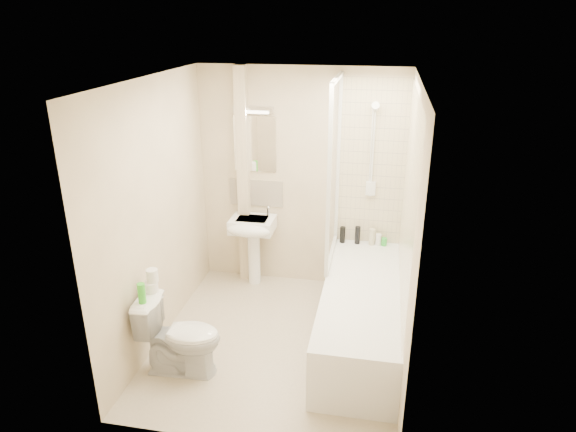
# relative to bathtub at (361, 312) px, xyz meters

# --- Properties ---
(floor) EXTENTS (2.50, 2.50, 0.00)m
(floor) POSITION_rel_bathtub_xyz_m (-0.75, -0.20, -0.29)
(floor) COLOR beige
(floor) RESTS_ON ground
(wall_back) EXTENTS (2.20, 0.02, 2.40)m
(wall_back) POSITION_rel_bathtub_xyz_m (-0.75, 1.05, 0.91)
(wall_back) COLOR beige
(wall_back) RESTS_ON ground
(wall_left) EXTENTS (0.02, 2.50, 2.40)m
(wall_left) POSITION_rel_bathtub_xyz_m (-1.85, -0.20, 0.91)
(wall_left) COLOR beige
(wall_left) RESTS_ON ground
(wall_right) EXTENTS (0.02, 2.50, 2.40)m
(wall_right) POSITION_rel_bathtub_xyz_m (0.35, -0.20, 0.91)
(wall_right) COLOR beige
(wall_right) RESTS_ON ground
(ceiling) EXTENTS (2.20, 2.50, 0.02)m
(ceiling) POSITION_rel_bathtub_xyz_m (-0.75, -0.20, 2.11)
(ceiling) COLOR white
(ceiling) RESTS_ON wall_back
(tile_back) EXTENTS (0.70, 0.01, 1.75)m
(tile_back) POSITION_rel_bathtub_xyz_m (0.00, 1.04, 1.14)
(tile_back) COLOR beige
(tile_back) RESTS_ON wall_back
(tile_right) EXTENTS (0.01, 2.10, 1.75)m
(tile_right) POSITION_rel_bathtub_xyz_m (0.34, 0.00, 1.14)
(tile_right) COLOR beige
(tile_right) RESTS_ON wall_right
(pipe_boxing) EXTENTS (0.12, 0.12, 2.40)m
(pipe_boxing) POSITION_rel_bathtub_xyz_m (-1.37, 0.99, 0.91)
(pipe_boxing) COLOR beige
(pipe_boxing) RESTS_ON ground
(splashback) EXTENTS (0.60, 0.02, 0.30)m
(splashback) POSITION_rel_bathtub_xyz_m (-1.25, 1.04, 0.74)
(splashback) COLOR beige
(splashback) RESTS_ON wall_back
(mirror) EXTENTS (0.46, 0.01, 0.60)m
(mirror) POSITION_rel_bathtub_xyz_m (-1.25, 1.04, 1.29)
(mirror) COLOR white
(mirror) RESTS_ON wall_back
(strip_light) EXTENTS (0.42, 0.07, 0.07)m
(strip_light) POSITION_rel_bathtub_xyz_m (-1.25, 1.02, 1.66)
(strip_light) COLOR silver
(strip_light) RESTS_ON wall_back
(bathtub) EXTENTS (0.70, 2.10, 0.55)m
(bathtub) POSITION_rel_bathtub_xyz_m (0.00, 0.00, 0.00)
(bathtub) COLOR white
(bathtub) RESTS_ON ground
(shower_screen) EXTENTS (0.04, 0.92, 1.80)m
(shower_screen) POSITION_rel_bathtub_xyz_m (-0.35, 0.60, 1.16)
(shower_screen) COLOR white
(shower_screen) RESTS_ON bathtub
(shower_fixture) EXTENTS (0.10, 0.16, 0.99)m
(shower_fixture) POSITION_rel_bathtub_xyz_m (-0.00, 0.99, 1.26)
(shower_fixture) COLOR white
(shower_fixture) RESTS_ON wall_back
(pedestal_sink) EXTENTS (0.47, 0.45, 0.91)m
(pedestal_sink) POSITION_rel_bathtub_xyz_m (-1.25, 0.81, 0.35)
(pedestal_sink) COLOR white
(pedestal_sink) RESTS_ON ground
(bottle_black_a) EXTENTS (0.06, 0.06, 0.18)m
(bottle_black_a) POSITION_rel_bathtub_xyz_m (-0.27, 0.96, 0.35)
(bottle_black_a) COLOR black
(bottle_black_a) RESTS_ON bathtub
(bottle_black_b) EXTENTS (0.06, 0.06, 0.20)m
(bottle_black_b) POSITION_rel_bathtub_xyz_m (-0.11, 0.96, 0.36)
(bottle_black_b) COLOR black
(bottle_black_b) RESTS_ON bathtub
(bottle_cream) EXTENTS (0.07, 0.07, 0.18)m
(bottle_cream) POSITION_rel_bathtub_xyz_m (0.05, 0.96, 0.35)
(bottle_cream) COLOR beige
(bottle_cream) RESTS_ON bathtub
(bottle_white_b) EXTENTS (0.06, 0.06, 0.13)m
(bottle_white_b) POSITION_rel_bathtub_xyz_m (0.12, 0.96, 0.32)
(bottle_white_b) COLOR white
(bottle_white_b) RESTS_ON bathtub
(bottle_green) EXTENTS (0.06, 0.06, 0.09)m
(bottle_green) POSITION_rel_bathtub_xyz_m (0.18, 0.96, 0.30)
(bottle_green) COLOR green
(bottle_green) RESTS_ON bathtub
(toilet) EXTENTS (0.46, 0.72, 0.69)m
(toilet) POSITION_rel_bathtub_xyz_m (-1.47, -0.75, 0.06)
(toilet) COLOR white
(toilet) RESTS_ON ground
(toilet_roll_lower) EXTENTS (0.12, 0.12, 0.09)m
(toilet_roll_lower) POSITION_rel_bathtub_xyz_m (-1.73, -0.66, 0.45)
(toilet_roll_lower) COLOR white
(toilet_roll_lower) RESTS_ON toilet
(toilet_roll_upper) EXTENTS (0.10, 0.10, 0.11)m
(toilet_roll_upper) POSITION_rel_bathtub_xyz_m (-1.72, -0.65, 0.55)
(toilet_roll_upper) COLOR white
(toilet_roll_upper) RESTS_ON toilet_roll_lower
(green_bottle) EXTENTS (0.06, 0.06, 0.17)m
(green_bottle) POSITION_rel_bathtub_xyz_m (-1.73, -0.84, 0.49)
(green_bottle) COLOR green
(green_bottle) RESTS_ON toilet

